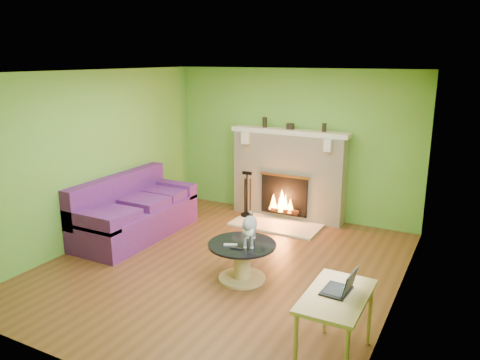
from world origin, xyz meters
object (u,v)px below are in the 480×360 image
object	(u,v)px
desk	(336,303)
sofa	(133,213)
cat	(250,228)
coffee_table	(242,259)

from	to	relation	value
desk	sofa	bearing A→B (deg)	156.46
sofa	desk	bearing A→B (deg)	-23.54
sofa	cat	world-z (taller)	sofa
sofa	cat	xyz separation A→B (m)	(2.35, -0.52, 0.33)
coffee_table	sofa	bearing A→B (deg)	165.83
coffee_table	desk	world-z (taller)	desk
coffee_table	desk	size ratio (longest dim) A/B	0.93
sofa	desk	size ratio (longest dim) A/B	2.28
sofa	desk	world-z (taller)	sofa
sofa	coffee_table	xyz separation A→B (m)	(2.27, -0.57, -0.09)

